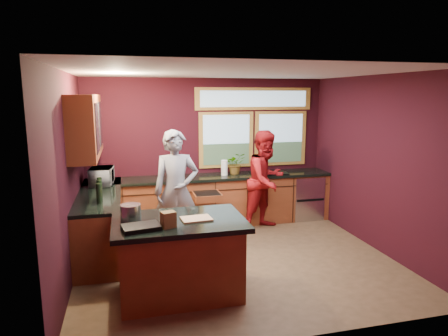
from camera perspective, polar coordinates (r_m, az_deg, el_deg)
name	(u,v)px	position (r m, az deg, el deg)	size (l,w,h in m)	color
floor	(236,260)	(6.04, 1.80, -12.97)	(4.50, 4.50, 0.00)	brown
room_shell	(191,137)	(5.76, -4.73, 4.42)	(4.52, 4.02, 2.71)	black
back_counter	(222,199)	(7.49, -0.25, -4.52)	(4.50, 0.64, 0.93)	brown
left_counter	(100,222)	(6.49, -17.29, -7.37)	(0.64, 2.30, 0.93)	brown
island	(180,257)	(4.95, -6.34, -12.49)	(1.55, 1.05, 0.95)	brown
person_grey	(176,192)	(6.14, -6.84, -3.35)	(0.69, 0.45, 1.89)	slate
person_red	(266,180)	(7.17, 6.01, -1.75)	(0.87, 0.68, 1.78)	maroon
microwave	(102,176)	(6.87, -17.08, -1.14)	(0.52, 0.35, 0.29)	#999999
potted_plant	(235,163)	(7.46, 1.64, 0.65)	(0.36, 0.31, 0.40)	#999999
paper_towel	(224,168)	(7.37, 0.05, 0.06)	(0.12, 0.12, 0.28)	white
cutting_board	(196,219)	(4.76, -3.97, -7.25)	(0.35, 0.25, 0.02)	tan
stock_pot	(131,212)	(4.87, -13.18, -6.13)	(0.24, 0.24, 0.18)	#A5A5AA
paper_bag	(168,220)	(4.50, -7.96, -7.31)	(0.15, 0.12, 0.18)	brown
black_tray	(141,227)	(4.51, -11.77, -8.30)	(0.40, 0.28, 0.05)	black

